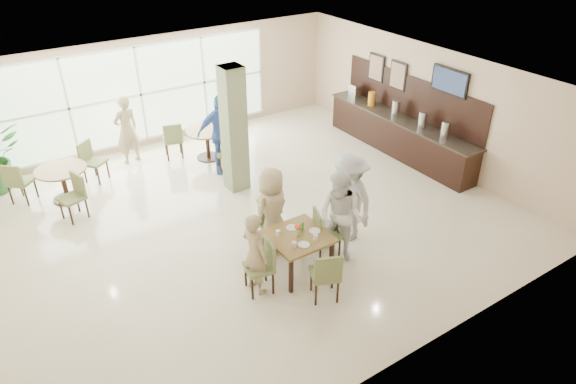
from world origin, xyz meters
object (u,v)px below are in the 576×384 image
teen_standing (350,197)px  adult_a (221,134)px  teen_far (272,210)px  main_table (298,240)px  adult_standing (127,130)px  teen_left (255,253)px  round_table_left (62,176)px  teen_right (340,217)px  adult_b (236,122)px  buffet_counter (399,133)px  round_table_right (207,137)px

teen_standing → adult_a: (-0.76, 3.78, 0.07)m
teen_far → adult_a: (0.64, 3.26, 0.13)m
main_table → adult_standing: 5.88m
teen_left → teen_standing: 2.30m
round_table_left → teen_right: (3.67, -4.87, 0.30)m
main_table → round_table_left: size_ratio=0.94×
teen_right → teen_standing: (0.55, 0.40, 0.02)m
adult_a → adult_b: (0.80, 0.76, -0.14)m
main_table → teen_right: bearing=-5.4°
teen_left → main_table: bearing=-98.6°
round_table_left → teen_far: bearing=-54.5°
round_table_left → buffet_counter: (7.65, -2.27, -0.01)m
round_table_left → adult_b: size_ratio=0.65×
round_table_left → teen_far: (2.82, -3.95, 0.26)m
buffet_counter → teen_left: (-5.70, -2.55, 0.19)m
adult_a → main_table: bearing=-82.7°
round_table_right → adult_a: adult_a is taller
round_table_left → main_table: bearing=-59.5°
teen_right → round_table_right: bearing=159.5°
buffet_counter → teen_left: size_ratio=3.15×
adult_a → round_table_right: bearing=105.6°
main_table → teen_far: bearing=89.6°
round_table_right → teen_right: teen_right is taller
main_table → teen_standing: 1.46m
teen_standing → round_table_left: bearing=-133.4°
adult_a → teen_left: bearing=-93.8°
buffet_counter → round_table_left: bearing=163.5°
buffet_counter → adult_standing: buffet_counter is taller
adult_b → adult_standing: bearing=-86.6°
round_table_left → adult_standing: bearing=29.2°
round_table_left → adult_standing: size_ratio=0.62×
round_table_left → adult_b: (4.26, 0.07, 0.25)m
teen_left → teen_standing: (2.27, 0.35, 0.14)m
teen_standing → teen_far: bearing=-107.1°
teen_right → adult_standing: size_ratio=1.01×
adult_b → teen_right: bearing=17.0°
round_table_left → round_table_right: (3.47, 0.14, -0.01)m
buffet_counter → adult_b: size_ratio=2.87×
adult_b → adult_standing: (-2.49, 0.92, 0.04)m
round_table_right → teen_standing: size_ratio=0.58×
teen_left → adult_b: bearing=-35.8°
teen_far → adult_standing: size_ratio=0.96×
teen_right → adult_a: 4.19m
teen_far → adult_b: 4.27m
teen_left → adult_standing: bearing=-8.8°
adult_a → adult_standing: (-1.69, 1.68, -0.10)m
round_table_right → teen_far: 4.15m
teen_far → adult_a: 3.33m
adult_standing → teen_standing: bearing=99.9°
adult_a → adult_standing: 2.39m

